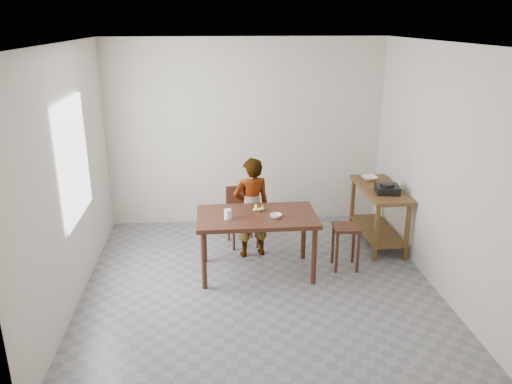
{
  "coord_description": "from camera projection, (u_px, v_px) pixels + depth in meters",
  "views": [
    {
      "loc": [
        -0.51,
        -5.11,
        2.92
      ],
      "look_at": [
        0.0,
        0.4,
        1.0
      ],
      "focal_mm": 35.0,
      "sensor_mm": 36.0,
      "label": 1
    }
  ],
  "objects": [
    {
      "name": "glass_tumbler",
      "position": [
        228.0,
        214.0,
        5.72
      ],
      "size": [
        0.1,
        0.1,
        0.11
      ],
      "primitive_type": "cylinder",
      "rotation": [
        0.0,
        0.0,
        -0.1
      ],
      "color": "white",
      "rests_on": "dining_table"
    },
    {
      "name": "banana",
      "position": [
        258.0,
        209.0,
        5.95
      ],
      "size": [
        0.16,
        0.12,
        0.05
      ],
      "primitive_type": null,
      "rotation": [
        0.0,
        0.0,
        0.07
      ],
      "color": "#FFEF4A",
      "rests_on": "dining_table"
    },
    {
      "name": "small_bowl",
      "position": [
        276.0,
        216.0,
        5.76
      ],
      "size": [
        0.16,
        0.16,
        0.04
      ],
      "primitive_type": "imported",
      "rotation": [
        0.0,
        0.0,
        0.17
      ],
      "color": "white",
      "rests_on": "dining_table"
    },
    {
      "name": "gas_burner",
      "position": [
        387.0,
        189.0,
        6.42
      ],
      "size": [
        0.33,
        0.33,
        0.1
      ],
      "primitive_type": "cube",
      "rotation": [
        0.0,
        0.0,
        -0.15
      ],
      "color": "black",
      "rests_on": "prep_counter"
    },
    {
      "name": "serving_bowl",
      "position": [
        369.0,
        178.0,
        6.94
      ],
      "size": [
        0.24,
        0.24,
        0.05
      ],
      "primitive_type": "imported",
      "rotation": [
        0.0,
        0.0,
        0.11
      ],
      "color": "white",
      "rests_on": "prep_counter"
    },
    {
      "name": "wall_back",
      "position": [
        246.0,
        133.0,
        7.26
      ],
      "size": [
        4.0,
        0.04,
        2.7
      ],
      "primitive_type": "cube",
      "color": "beige",
      "rests_on": "ground"
    },
    {
      "name": "prep_counter",
      "position": [
        378.0,
        215.0,
        6.77
      ],
      "size": [
        0.5,
        1.2,
        0.8
      ],
      "primitive_type": null,
      "color": "brown",
      "rests_on": "floor"
    },
    {
      "name": "child",
      "position": [
        252.0,
        208.0,
        6.32
      ],
      "size": [
        0.54,
        0.42,
        1.31
      ],
      "primitive_type": "imported",
      "rotation": [
        0.0,
        0.0,
        3.38
      ],
      "color": "silver",
      "rests_on": "floor"
    },
    {
      "name": "ceiling",
      "position": [
        260.0,
        41.0,
        4.91
      ],
      "size": [
        4.0,
        4.0,
        0.04
      ],
      "primitive_type": "cube",
      "color": "white",
      "rests_on": "wall_back"
    },
    {
      "name": "stool",
      "position": [
        345.0,
        247.0,
        6.11
      ],
      "size": [
        0.33,
        0.33,
        0.56
      ],
      "primitive_type": null,
      "rotation": [
        0.0,
        0.0,
        -0.06
      ],
      "color": "#3F2013",
      "rests_on": "floor"
    },
    {
      "name": "wall_left",
      "position": [
        67.0,
        179.0,
        5.19
      ],
      "size": [
        0.04,
        4.0,
        2.7
      ],
      "primitive_type": "cube",
      "color": "beige",
      "rests_on": "ground"
    },
    {
      "name": "window_pane",
      "position": [
        75.0,
        160.0,
        5.33
      ],
      "size": [
        0.02,
        1.1,
        1.3
      ],
      "primitive_type": "cube",
      "color": "silver",
      "rests_on": "wall_left"
    },
    {
      "name": "wall_right",
      "position": [
        440.0,
        169.0,
        5.54
      ],
      "size": [
        0.04,
        4.0,
        2.7
      ],
      "primitive_type": "cube",
      "color": "beige",
      "rests_on": "ground"
    },
    {
      "name": "floor",
      "position": [
        259.0,
        286.0,
        5.81
      ],
      "size": [
        4.0,
        4.0,
        0.04
      ],
      "primitive_type": "cube",
      "color": "slate",
      "rests_on": "ground"
    },
    {
      "name": "dining_table",
      "position": [
        257.0,
        244.0,
        5.97
      ],
      "size": [
        1.4,
        0.8,
        0.75
      ],
      "primitive_type": null,
      "color": "#3F2013",
      "rests_on": "floor"
    },
    {
      "name": "dining_chair",
      "position": [
        243.0,
        217.0,
        6.72
      ],
      "size": [
        0.44,
        0.44,
        0.79
      ],
      "primitive_type": null,
      "rotation": [
        0.0,
        0.0,
        0.16
      ],
      "color": "#3F2013",
      "rests_on": "floor"
    },
    {
      "name": "wall_front",
      "position": [
        288.0,
        258.0,
        3.46
      ],
      "size": [
        4.0,
        0.04,
        2.7
      ],
      "primitive_type": "cube",
      "color": "beige",
      "rests_on": "ground"
    }
  ]
}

